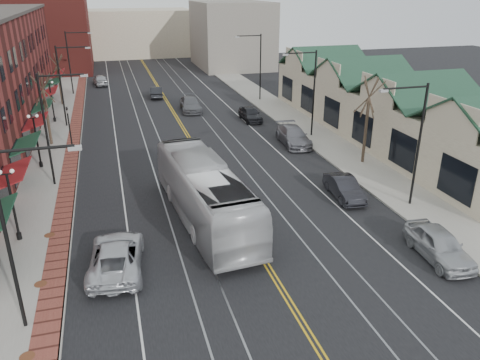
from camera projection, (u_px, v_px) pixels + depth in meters
ground at (279, 284)px, 22.93m from camera, size 160.00×160.00×0.00m
sidewalk_left at (52, 167)px, 37.61m from camera, size 4.00×120.00×0.15m
sidewalk_right at (325, 141)px, 43.68m from camera, size 4.00×120.00×0.15m
building_right at (384, 114)px, 44.34m from camera, size 8.00×36.00×4.60m
backdrop_left at (45, 28)px, 78.30m from camera, size 14.00×18.00×14.00m
backdrop_mid at (137, 33)px, 96.62m from camera, size 22.00×14.00×9.00m
backdrop_right at (231, 35)px, 82.29m from camera, size 12.00×16.00×11.00m
streetlight_l_0 at (16, 223)px, 18.20m from camera, size 3.33×0.25×8.00m
streetlight_l_1 at (51, 118)px, 32.39m from camera, size 3.33×0.25×8.00m
streetlight_l_2 at (65, 78)px, 46.59m from camera, size 3.33×0.25×8.00m
streetlight_l_3 at (72, 56)px, 60.79m from camera, size 3.33×0.25×8.00m
streetlight_r_0 at (414, 134)px, 29.11m from camera, size 3.33×0.25×8.00m
streetlight_r_1 at (310, 85)px, 43.31m from camera, size 3.33×0.25×8.00m
streetlight_r_2 at (257, 60)px, 57.51m from camera, size 3.33×0.25×8.00m
lamppost_l_1 at (13, 207)px, 25.94m from camera, size 0.84×0.28×4.27m
lamppost_l_2 at (37, 142)px, 36.59m from camera, size 0.84×0.28×4.27m
lamppost_l_3 at (52, 102)px, 49.01m from camera, size 0.84×0.28×4.27m
tree_left_near at (46, 108)px, 41.48m from camera, size 1.78×1.37×6.48m
tree_left_far at (59, 78)px, 55.77m from camera, size 1.66×1.28×6.02m
tree_right_mid at (367, 119)px, 37.07m from camera, size 1.90×1.46×6.93m
manhole_near at (27, 357)px, 18.26m from camera, size 0.60×0.60×0.02m
manhole_mid at (41, 284)px, 22.69m from camera, size 0.60×0.60×0.02m
manhole_far at (50, 235)px, 27.13m from camera, size 0.60×0.60×0.02m
traffic_signal at (69, 125)px, 40.64m from camera, size 0.18×0.15×3.80m
transit_bus at (205, 193)px, 28.52m from camera, size 4.23×13.53×3.71m
parked_suv at (116, 256)px, 23.86m from camera, size 3.22×5.90×1.57m
parked_car_a at (439, 245)px, 24.85m from camera, size 2.34×4.94×1.63m
parked_car_b at (344, 188)px, 32.05m from camera, size 1.89×4.49×1.44m
parked_car_c at (293, 136)px, 42.79m from camera, size 2.64×5.69×1.61m
parked_car_d at (250, 114)px, 50.38m from camera, size 1.80×4.42×1.50m
distant_car_left at (156, 92)px, 60.76m from camera, size 1.86×4.45×1.43m
distant_car_right at (190, 104)px, 54.31m from camera, size 2.55×5.56×1.58m
distant_car_far at (100, 80)px, 68.18m from camera, size 2.42×4.84×1.58m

